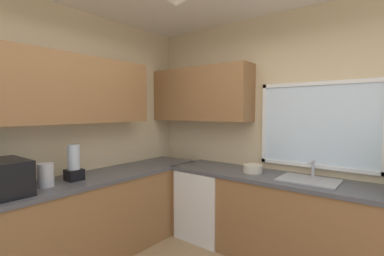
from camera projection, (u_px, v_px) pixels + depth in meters
name	position (u px, v px, depth m)	size (l,w,h in m)	color
room_shell	(150.00, 79.00, 2.57)	(3.68, 3.82, 2.76)	beige
counter_run_left	(64.00, 227.00, 2.66)	(0.65, 3.43, 0.89)	olive
counter_run_back	(290.00, 220.00, 2.83)	(2.77, 0.65, 0.89)	olive
dishwasher	(207.00, 203.00, 3.44)	(0.60, 0.60, 0.84)	white
microwave	(0.00, 178.00, 2.22)	(0.48, 0.36, 0.29)	black
kettle	(46.00, 175.00, 2.48)	(0.14, 0.14, 0.22)	#B7B7BC
sink_assembly	(309.00, 180.00, 2.70)	(0.55, 0.40, 0.19)	#9EA0A5
bowl	(253.00, 169.00, 3.06)	(0.21, 0.21, 0.09)	beige
blender_appliance	(74.00, 164.00, 2.71)	(0.15, 0.15, 0.36)	black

